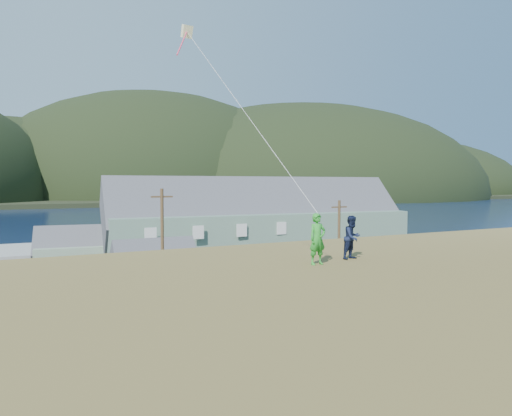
# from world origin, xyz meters

# --- Properties ---
(ground) EXTENTS (900.00, 900.00, 0.00)m
(ground) POSITION_xyz_m (0.00, 0.00, 0.00)
(ground) COLOR #0A1638
(ground) RESTS_ON ground
(grass_strip) EXTENTS (110.00, 8.00, 0.10)m
(grass_strip) POSITION_xyz_m (0.00, -2.00, 0.05)
(grass_strip) COLOR #4C3D19
(grass_strip) RESTS_ON ground
(waterfront_lot) EXTENTS (72.00, 36.00, 0.12)m
(waterfront_lot) POSITION_xyz_m (0.00, 17.00, 0.06)
(waterfront_lot) COLOR #28282B
(waterfront_lot) RESTS_ON ground
(wharf) EXTENTS (26.00, 14.00, 0.90)m
(wharf) POSITION_xyz_m (-6.00, 40.00, 0.45)
(wharf) COLOR gray
(wharf) RESTS_ON ground
(far_shore) EXTENTS (900.00, 320.00, 2.00)m
(far_shore) POSITION_xyz_m (0.00, 330.00, 1.00)
(far_shore) COLOR black
(far_shore) RESTS_ON ground
(far_hills) EXTENTS (760.00, 265.00, 143.00)m
(far_hills) POSITION_xyz_m (35.59, 279.38, 2.00)
(far_hills) COLOR black
(far_hills) RESTS_ON ground
(lodge) EXTENTS (38.01, 12.69, 13.17)m
(lodge) POSITION_xyz_m (17.65, 19.29, 5.06)
(lodge) COLOR slate
(lodge) RESTS_ON waterfront_lot
(shed_white) EXTENTS (7.54, 5.05, 5.98)m
(shed_white) POSITION_xyz_m (2.14, 9.68, 2.31)
(shed_white) COLOR white
(shed_white) RESTS_ON waterfront_lot
(shed_palegreen_far) EXTENTS (10.00, 6.45, 6.33)m
(shed_palegreen_far) POSITION_xyz_m (-3.26, 24.28, 2.43)
(shed_palegreen_far) COLOR gray
(shed_palegreen_far) RESTS_ON waterfront_lot
(utility_poles) EXTENTS (36.08, 0.24, 9.52)m
(utility_poles) POSITION_xyz_m (-1.29, 1.50, 4.67)
(utility_poles) COLOR #47331E
(utility_poles) RESTS_ON waterfront_lot
(parked_cars) EXTENTS (17.72, 10.34, 1.56)m
(parked_cars) POSITION_xyz_m (-9.07, 20.86, 0.84)
(parked_cars) COLOR black
(parked_cars) RESTS_ON waterfront_lot
(kite_flyer_green) EXTENTS (0.66, 0.45, 1.77)m
(kite_flyer_green) POSITION_xyz_m (0.92, -18.34, 8.08)
(kite_flyer_green) COLOR #268D29
(kite_flyer_green) RESTS_ON hillside
(kite_flyer_navy) EXTENTS (0.90, 0.78, 1.61)m
(kite_flyer_navy) POSITION_xyz_m (2.72, -17.94, 8.00)
(kite_flyer_navy) COLOR #131B35
(kite_flyer_navy) RESTS_ON hillside
(kite_rig) EXTENTS (1.83, 3.71, 10.72)m
(kite_rig) POSITION_xyz_m (-1.51, -11.72, 16.49)
(kite_rig) COLOR #FAFBBF
(kite_rig) RESTS_ON ground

